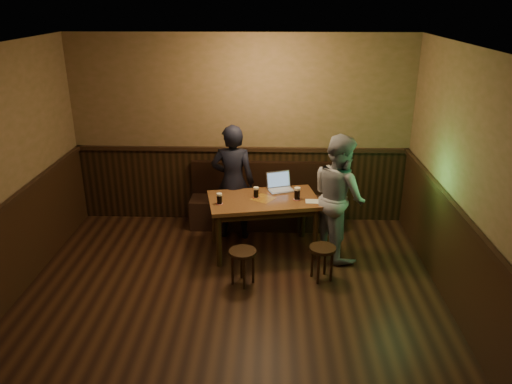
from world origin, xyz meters
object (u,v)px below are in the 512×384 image
object	(u,v)px
pint_left	(219,199)
person_grey	(339,197)
pint_right	(297,193)
person_suit	(233,182)
bench	(264,205)
pint_mid	(256,192)
pub_table	(263,206)
laptop	(280,185)
stool_right	(322,254)
stool_left	(243,257)

from	to	relation	value
pint_left	person_grey	bearing A→B (deg)	5.05
pint_left	person_grey	distance (m)	1.55
pint_left	pint_right	world-z (taller)	pint_right
pint_left	person_suit	distance (m)	0.64
bench	pint_mid	world-z (taller)	bench
pint_right	person_grey	size ratio (longest dim) A/B	0.10
pub_table	laptop	distance (m)	0.43
pint_right	person_suit	distance (m)	0.98
pint_left	stool_right	bearing A→B (deg)	-22.18
bench	person_suit	xyz separation A→B (m)	(-0.44, -0.40, 0.52)
pint_mid	stool_right	bearing A→B (deg)	-42.50
bench	pint_mid	distance (m)	0.96
pint_mid	pub_table	bearing A→B (deg)	-20.68
laptop	stool_right	bearing A→B (deg)	-83.85
pint_mid	person_suit	world-z (taller)	person_suit
laptop	person_suit	size ratio (longest dim) A/B	0.25
bench	stool_right	xyz separation A→B (m)	(0.73, -1.56, 0.04)
person_suit	pint_left	bearing A→B (deg)	81.62
stool_left	pint_right	world-z (taller)	pint_right
laptop	person_suit	world-z (taller)	person_suit
bench	pint_right	distance (m)	1.09
bench	pint_mid	bearing A→B (deg)	-97.15
bench	laptop	xyz separation A→B (m)	(0.22, -0.50, 0.52)
stool_right	pint_mid	size ratio (longest dim) A/B	3.02
bench	pub_table	xyz separation A→B (m)	(0.00, -0.83, 0.36)
stool_left	person_grey	world-z (taller)	person_grey
person_grey	laptop	bearing A→B (deg)	38.69
stool_left	laptop	bearing A→B (deg)	69.29
pint_left	pint_mid	bearing A→B (deg)	26.76
pint_left	person_suit	world-z (taller)	person_suit
pub_table	pint_right	xyz separation A→B (m)	(0.44, -0.01, 0.18)
pub_table	person_grey	xyz separation A→B (m)	(0.98, -0.06, 0.17)
pub_table	person_grey	size ratio (longest dim) A/B	0.94
bench	person_suit	world-z (taller)	person_suit
person_suit	bench	bearing A→B (deg)	-134.25
person_suit	person_grey	xyz separation A→B (m)	(1.42, -0.49, 0.00)
bench	stool_right	size ratio (longest dim) A/B	5.00
stool_right	pint_left	bearing A→B (deg)	157.82
pub_table	person_suit	xyz separation A→B (m)	(-0.44, 0.43, 0.16)
pint_mid	laptop	xyz separation A→B (m)	(0.32, 0.29, -0.01)
laptop	person_grey	world-z (taller)	person_grey
pub_table	bench	bearing A→B (deg)	78.88
pint_mid	person_grey	xyz separation A→B (m)	(1.08, -0.10, -0.01)
pint_left	pint_right	bearing A→B (deg)	10.43
pub_table	stool_left	size ratio (longest dim) A/B	3.50
pub_table	person_suit	world-z (taller)	person_suit
pint_left	laptop	world-z (taller)	laptop
stool_left	pint_left	size ratio (longest dim) A/B	3.08
bench	stool_left	xyz separation A→B (m)	(-0.23, -1.69, 0.05)
stool_left	person_suit	bearing A→B (deg)	99.06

